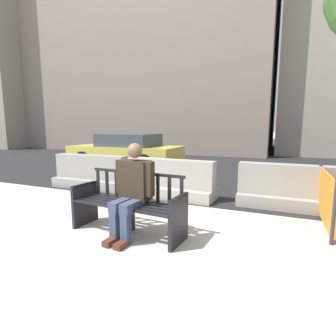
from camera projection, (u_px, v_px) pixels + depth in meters
ground_plane at (91, 270)px, 2.84m from camera, size 200.00×200.00×0.00m
street_asphalt at (231, 165)px, 10.75m from camera, size 120.00×12.00×0.01m
street_bench at (128, 206)px, 3.79m from camera, size 1.72×0.65×0.88m
seated_person at (132, 188)px, 3.64m from camera, size 0.59×0.74×1.31m
jersey_barrier_centre at (170, 182)px, 5.78m from camera, size 2.03×0.77×0.84m
jersey_barrier_left at (91, 174)px, 6.70m from camera, size 2.01×0.71×0.84m
jersey_barrier_right at (292, 191)px, 4.97m from camera, size 2.00×0.69×0.84m
car_taxi_near at (127, 150)px, 10.13m from camera, size 4.23×2.02×1.28m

